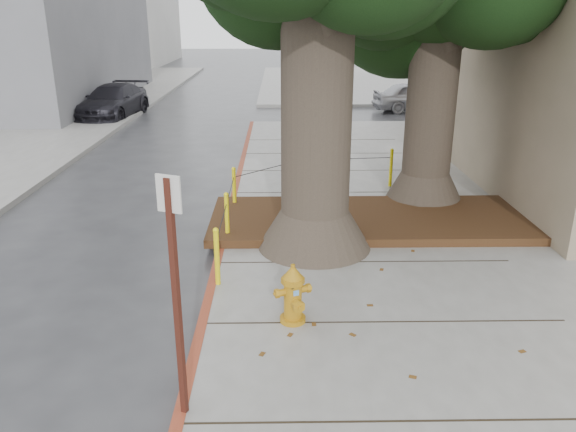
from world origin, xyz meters
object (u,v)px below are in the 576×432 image
Objects in this scene: car_red at (510,99)px; car_silver at (417,97)px; fire_hydrant at (293,294)px; signpost at (176,287)px; car_dark at (113,101)px.

car_silver is at bearing 81.87° from car_red.
fire_hydrant is 0.22× the size of car_silver.
signpost is 0.76× the size of car_red.
signpost is at bearing -142.74° from fire_hydrant.
car_silver reaches higher than car_red.
car_red is 0.73× the size of car_dark.
car_silver is at bearing 94.18° from signpost.
car_silver is at bearing 12.93° from car_dark.
car_silver is 1.13× the size of car_red.
car_silver is 0.82× the size of car_dark.
car_silver is (7.24, 20.62, -0.96)m from signpost.
car_dark is at bearing 130.94° from signpost.
fire_hydrant is 21.10m from car_red.
car_dark reaches higher than car_red.
car_red is at bearing 84.30° from signpost.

